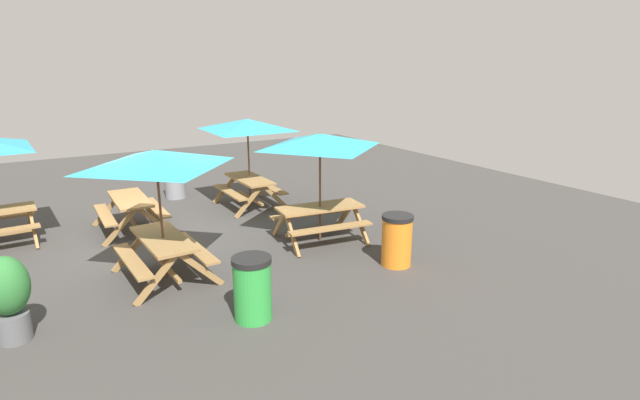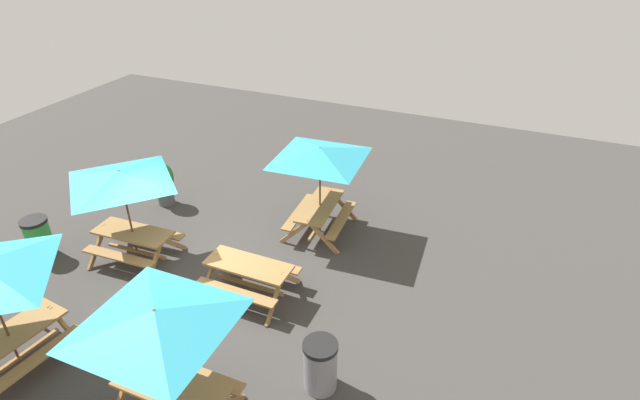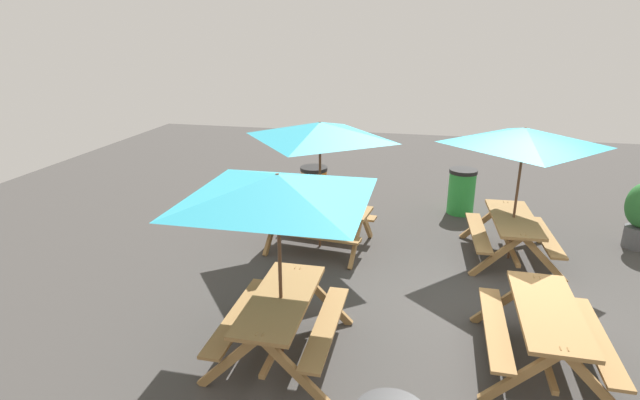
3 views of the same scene
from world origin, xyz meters
name	(u,v)px [view 1 (image 1 of 3)]	position (x,y,z in m)	size (l,w,h in m)	color
ground_plane	(161,249)	(0.00, 0.00, 0.00)	(24.00, 24.00, 0.00)	#3D3A38
picnic_table_1	(320,149)	(3.06, -1.26, 1.99)	(2.22, 2.22, 2.34)	olive
picnic_table_2	(248,131)	(2.82, 1.93, 1.99)	(2.83, 2.83, 2.34)	olive
picnic_table_3	(131,206)	(-0.25, 1.50, 0.56)	(1.54, 1.81, 0.81)	olive
picnic_table_4	(157,168)	(-0.27, -1.50, 1.99)	(2.09, 2.09, 2.34)	olive
trash_bin_orange	(397,240)	(3.62, -3.13, 0.49)	(0.59, 0.59, 0.98)	orange
trash_bin_green	(252,288)	(0.48, -3.64, 0.49)	(0.59, 0.59, 0.98)	green
trash_bin_gray	(175,180)	(1.36, 3.78, 0.49)	(0.59, 0.59, 0.98)	gray
potted_plant_0	(8,295)	(-2.58, -2.49, 0.68)	(0.58, 0.58, 1.23)	#59595B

